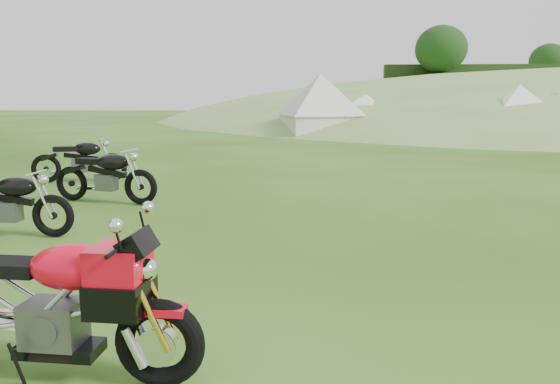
# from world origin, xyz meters

# --- Properties ---
(ground) EXTENTS (120.00, 120.00, 0.00)m
(ground) POSITION_xyz_m (0.00, 0.00, 0.00)
(ground) COLOR #26490F
(ground) RESTS_ON ground
(sport_motorcycle) EXTENTS (2.13, 0.64, 1.26)m
(sport_motorcycle) POSITION_xyz_m (-1.07, -2.00, 0.63)
(sport_motorcycle) COLOR red
(sport_motorcycle) RESTS_ON ground
(vintage_moto_a) EXTENTS (1.91, 0.47, 1.00)m
(vintage_moto_a) POSITION_xyz_m (-3.62, 1.79, 0.50)
(vintage_moto_a) COLOR black
(vintage_moto_a) RESTS_ON ground
(vintage_moto_b) EXTENTS (2.10, 0.87, 1.08)m
(vintage_moto_b) POSITION_xyz_m (-3.16, 4.25, 0.54)
(vintage_moto_b) COLOR black
(vintage_moto_b) RESTS_ON ground
(vintage_moto_d) EXTENTS (2.09, 0.97, 1.07)m
(vintage_moto_d) POSITION_xyz_m (-4.69, 6.58, 0.53)
(vintage_moto_d) COLOR black
(vintage_moto_d) RESTS_ON ground
(tent_left) EXTENTS (4.06, 4.06, 2.83)m
(tent_left) POSITION_xyz_m (0.85, 21.22, 1.41)
(tent_left) COLOR silver
(tent_left) RESTS_ON ground
(tent_mid) EXTENTS (3.41, 3.41, 2.22)m
(tent_mid) POSITION_xyz_m (3.13, 22.81, 1.11)
(tent_mid) COLOR white
(tent_mid) RESTS_ON ground
(tent_right) EXTENTS (2.89, 2.89, 2.50)m
(tent_right) POSITION_xyz_m (9.66, 19.76, 1.25)
(tent_right) COLOR white
(tent_right) RESTS_ON ground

